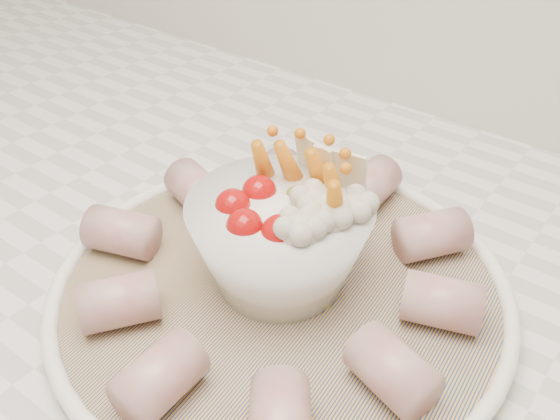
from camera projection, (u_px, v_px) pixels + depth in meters
The scene contains 3 objects.
serving_platter at pixel (281, 289), 0.48m from camera, with size 0.38×0.38×0.02m.
veggie_bowl at pixel (283, 237), 0.46m from camera, with size 0.14×0.14×0.11m.
cured_meat_rolls at pixel (280, 267), 0.46m from camera, with size 0.30×0.31×0.04m.
Camera 1 is at (0.19, 1.12, 1.26)m, focal length 40.00 mm.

